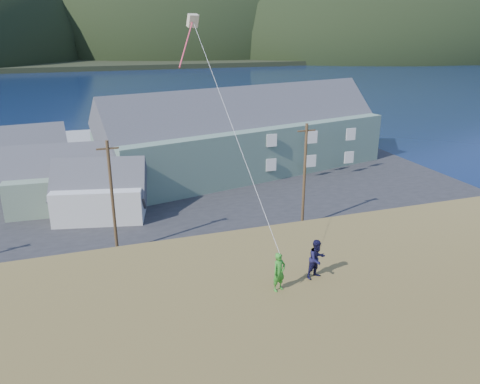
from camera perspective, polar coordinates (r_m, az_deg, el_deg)
name	(u,v)px	position (r m, az deg, el deg)	size (l,w,h in m)	color
ground	(157,257)	(36.95, -10.13, -7.78)	(900.00, 900.00, 0.00)	#0A1638
grass_strip	(161,268)	(35.17, -9.61, -9.13)	(110.00, 8.00, 0.10)	#4C3D19
waterfront_lot	(131,188)	(52.57, -13.10, 0.44)	(72.00, 36.00, 0.12)	#28282B
wharf	(73,143)	(74.49, -19.71, 5.68)	(26.00, 14.00, 0.90)	gray
far_shore	(81,51)	(363.04, -18.83, 15.95)	(900.00, 320.00, 2.00)	black
far_hills	(141,52)	(314.94, -11.97, 16.34)	(760.00, 265.00, 143.00)	black
lodge	(248,134)	(56.25, 0.98, 7.14)	(36.36, 17.60, 12.33)	slate
shed_palegreen_near	(62,179)	(48.48, -20.92, 1.44)	(10.60, 7.11, 7.42)	gray
shed_white	(100,191)	(44.69, -16.68, 0.13)	(9.31, 7.15, 6.66)	silver
shed_palegreen_far	(14,157)	(58.55, -25.80, 3.87)	(12.07, 7.70, 7.72)	gray
utility_poles	(114,199)	(36.30, -15.10, -0.78)	(32.57, 0.24, 9.15)	#47331E
parked_cars	(44,181)	(55.35, -22.77, 1.23)	(26.80, 12.05, 1.56)	navy
kite_flyer_green	(279,272)	(17.97, 4.78, -9.69)	(0.56, 0.37, 1.54)	#308E26
kite_flyer_navy	(317,259)	(18.98, 9.35, -8.07)	(0.79, 0.62, 1.63)	#151437
kite_rig	(193,28)	(21.82, -5.73, 19.31)	(1.30, 3.88, 11.03)	beige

